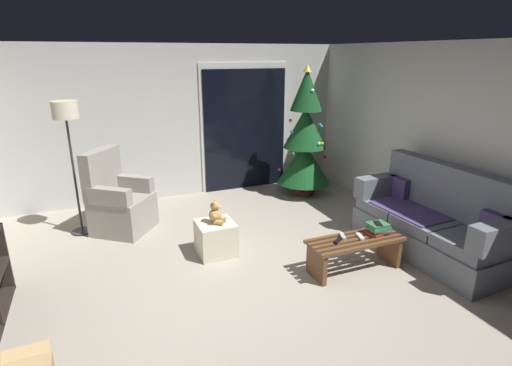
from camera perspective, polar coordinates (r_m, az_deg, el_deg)
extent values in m
plane|color=#9E9384|center=(4.48, -1.34, -13.63)|extent=(7.00, 7.00, 0.00)
cube|color=beige|center=(6.85, -10.83, 8.46)|extent=(5.72, 0.12, 2.50)
cube|color=beige|center=(5.63, 26.90, 4.80)|extent=(0.12, 6.00, 2.50)
cube|color=silver|center=(7.12, -1.58, 7.90)|extent=(1.60, 0.02, 2.20)
cube|color=black|center=(7.11, -1.53, 7.48)|extent=(1.50, 0.02, 2.10)
cube|color=slate|center=(5.35, 23.08, -7.56)|extent=(0.84, 1.93, 0.34)
cube|color=slate|center=(4.90, 28.57, -7.66)|extent=(0.70, 0.63, 0.14)
cube|color=slate|center=(5.25, 23.25, -5.24)|extent=(0.70, 0.63, 0.14)
cube|color=slate|center=(5.64, 18.66, -3.10)|extent=(0.70, 0.63, 0.14)
cube|color=slate|center=(5.36, 26.05, -0.91)|extent=(0.28, 1.91, 0.60)
cube|color=slate|center=(4.71, 31.49, -6.35)|extent=(0.77, 0.23, 0.28)
cube|color=slate|center=(5.76, 17.33, -0.32)|extent=(0.77, 0.23, 0.28)
cube|color=#47386B|center=(5.36, 21.26, -3.61)|extent=(0.64, 0.92, 0.02)
cube|color=#47386B|center=(4.92, 30.94, -5.27)|extent=(0.13, 0.32, 0.28)
cube|color=#47386B|center=(5.75, 19.64, -0.59)|extent=(0.13, 0.32, 0.28)
cube|color=brown|center=(4.51, 15.29, -8.78)|extent=(1.10, 0.05, 0.04)
cube|color=brown|center=(4.57, 14.62, -8.34)|extent=(1.10, 0.05, 0.04)
cube|color=brown|center=(4.64, 13.97, -7.91)|extent=(1.10, 0.05, 0.04)
cube|color=brown|center=(4.70, 13.34, -7.50)|extent=(1.10, 0.05, 0.04)
cube|color=brown|center=(4.76, 12.73, -7.09)|extent=(1.10, 0.05, 0.04)
cube|color=brown|center=(4.47, 8.60, -11.32)|extent=(0.05, 0.36, 0.35)
cube|color=brown|center=(5.00, 18.40, -8.76)|extent=(0.05, 0.36, 0.35)
cube|color=black|center=(4.52, 11.56, -8.02)|extent=(0.15, 0.12, 0.02)
cube|color=silver|center=(4.67, 14.58, -7.35)|extent=(0.08, 0.16, 0.02)
cube|color=#ADADB2|center=(4.64, 12.23, -7.38)|extent=(0.09, 0.16, 0.02)
cube|color=#A32D28|center=(4.82, 16.82, -6.73)|extent=(0.24, 0.22, 0.03)
cube|color=#4C4C51|center=(4.81, 17.18, -6.44)|extent=(0.22, 0.20, 0.03)
cube|color=#337042|center=(4.79, 17.06, -6.16)|extent=(0.25, 0.17, 0.03)
cube|color=#337042|center=(4.78, 16.94, -5.71)|extent=(0.22, 0.18, 0.04)
cube|color=black|center=(4.76, 16.95, -5.52)|extent=(0.11, 0.16, 0.01)
cylinder|color=#4C1E19|center=(7.04, 6.68, -1.17)|extent=(0.36, 0.36, 0.10)
cylinder|color=brown|center=(7.01, 6.72, -0.32)|extent=(0.08, 0.08, 0.12)
cone|color=#14471E|center=(6.89, 6.84, 2.82)|extent=(0.90, 0.90, 0.68)
cone|color=#14471E|center=(6.76, 7.03, 7.86)|extent=(0.72, 0.72, 0.68)
cone|color=#14471E|center=(6.68, 7.23, 13.06)|extent=(0.53, 0.53, 0.68)
sphere|color=#B233A5|center=(7.03, 3.34, 1.95)|extent=(0.06, 0.06, 0.06)
sphere|color=gold|center=(6.66, 9.40, 5.55)|extent=(0.06, 0.06, 0.06)
sphere|color=#1E8C33|center=(6.87, 9.08, 8.17)|extent=(0.06, 0.06, 0.06)
sphere|color=blue|center=(6.71, 9.29, 7.97)|extent=(0.06, 0.06, 0.06)
sphere|color=white|center=(6.59, 8.96, 5.56)|extent=(0.06, 0.06, 0.06)
sphere|color=white|center=(6.96, 4.60, 6.20)|extent=(0.06, 0.06, 0.06)
sphere|color=blue|center=(6.59, 5.14, 7.24)|extent=(0.06, 0.06, 0.06)
sphere|color=red|center=(7.04, 9.73, 3.66)|extent=(0.06, 0.06, 0.06)
sphere|color=#B233A5|center=(6.75, 4.91, 8.85)|extent=(0.06, 0.06, 0.06)
sphere|color=white|center=(6.57, 8.03, 12.90)|extent=(0.06, 0.06, 0.06)
sphere|color=#1E8C33|center=(6.54, 5.36, 4.20)|extent=(0.06, 0.06, 0.06)
cone|color=#EAD14C|center=(6.66, 7.35, 15.95)|extent=(0.14, 0.14, 0.12)
cube|color=gray|center=(5.84, -18.24, -5.01)|extent=(0.95, 0.95, 0.31)
cube|color=gray|center=(5.76, -18.47, -2.76)|extent=(0.95, 0.95, 0.18)
cube|color=gray|center=(5.78, -21.10, 1.34)|extent=(0.54, 0.63, 0.64)
cube|color=gray|center=(5.90, -17.03, -0.05)|extent=(0.54, 0.47, 0.22)
cube|color=gray|center=(5.46, -20.10, -1.80)|extent=(0.54, 0.47, 0.22)
cylinder|color=#2D2D30|center=(6.05, -23.45, -6.31)|extent=(0.28, 0.28, 0.02)
cylinder|color=#2D2D30|center=(5.79, -24.41, 0.83)|extent=(0.03, 0.03, 1.55)
cylinder|color=beige|center=(5.62, -25.56, 9.38)|extent=(0.32, 0.32, 0.22)
cube|color=beige|center=(4.94, -5.74, -7.81)|extent=(0.44, 0.44, 0.41)
cylinder|color=tan|center=(4.87, -4.96, -5.13)|extent=(0.13, 0.12, 0.06)
cylinder|color=tan|center=(4.78, -5.34, -5.59)|extent=(0.13, 0.12, 0.06)
sphere|color=tan|center=(4.82, -5.85, -4.55)|extent=(0.15, 0.15, 0.15)
sphere|color=tan|center=(4.77, -5.90, -3.23)|extent=(0.11, 0.11, 0.11)
sphere|color=tan|center=(4.76, -5.33, -3.40)|extent=(0.04, 0.04, 0.04)
sphere|color=tan|center=(4.79, -5.77, -2.55)|extent=(0.04, 0.04, 0.04)
sphere|color=tan|center=(4.72, -6.07, -2.86)|extent=(0.04, 0.04, 0.04)
sphere|color=tan|center=(4.87, -5.36, -4.15)|extent=(0.06, 0.06, 0.06)
sphere|color=tan|center=(4.74, -5.91, -4.78)|extent=(0.06, 0.06, 0.06)
cube|color=tan|center=(3.59, -29.90, -20.11)|extent=(0.32, 0.10, 0.06)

